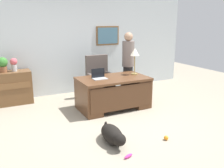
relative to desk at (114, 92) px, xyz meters
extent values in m
plane|color=#9E937F|center=(-0.24, -0.84, -0.40)|extent=(12.00, 12.00, 0.00)
cube|color=silver|center=(-0.24, 1.76, 0.95)|extent=(7.00, 0.12, 2.70)
cube|color=brown|center=(0.66, 1.69, 1.19)|extent=(0.72, 0.03, 0.54)
cube|color=slate|center=(0.66, 1.67, 1.19)|extent=(0.64, 0.01, 0.46)
cube|color=brown|center=(0.00, 0.03, 0.31)|extent=(1.61, 0.95, 0.05)
cube|color=brown|center=(-0.62, 0.03, -0.05)|extent=(0.36, 0.89, 0.69)
cube|color=brown|center=(0.62, 0.03, -0.05)|extent=(0.36, 0.89, 0.69)
cube|color=#4E2F1C|center=(0.00, -0.42, -0.02)|extent=(1.51, 0.04, 0.55)
cube|color=brown|center=(-2.27, 1.41, 0.01)|extent=(1.26, 0.48, 0.81)
cube|color=brown|center=(-2.27, 1.17, 0.11)|extent=(1.16, 0.02, 0.14)
cube|color=#564C47|center=(0.01, 0.79, -0.03)|extent=(0.60, 0.58, 0.18)
cylinder|color=black|center=(0.01, 0.79, -0.26)|extent=(0.10, 0.10, 0.28)
cylinder|color=black|center=(0.01, 0.79, -0.37)|extent=(0.52, 0.52, 0.05)
cube|color=#564C47|center=(0.01, 1.03, 0.40)|extent=(0.60, 0.12, 0.67)
cube|color=#564C47|center=(-0.25, 0.79, 0.17)|extent=(0.08, 0.50, 0.22)
cube|color=#564C47|center=(0.27, 0.79, 0.17)|extent=(0.08, 0.50, 0.22)
cylinder|color=#262323|center=(0.80, 0.71, 0.02)|extent=(0.26, 0.26, 0.82)
cylinder|color=slate|center=(0.80, 0.71, 0.76)|extent=(0.32, 0.32, 0.67)
sphere|color=tan|center=(0.80, 0.71, 1.21)|extent=(0.23, 0.23, 0.23)
ellipsoid|color=black|center=(-0.79, -1.49, -0.25)|extent=(0.32, 0.61, 0.30)
sphere|color=black|center=(-0.80, -1.79, -0.21)|extent=(0.20, 0.20, 0.20)
cylinder|color=black|center=(-0.78, -1.18, -0.23)|extent=(0.05, 0.15, 0.21)
cube|color=#B2B5BA|center=(-0.33, 0.04, 0.35)|extent=(0.32, 0.22, 0.01)
cube|color=black|center=(-0.33, 0.14, 0.46)|extent=(0.32, 0.01, 0.21)
cylinder|color=#9E8447|center=(0.63, 0.11, 0.35)|extent=(0.16, 0.16, 0.02)
cylinder|color=#9E8447|center=(0.63, 0.11, 0.58)|extent=(0.02, 0.02, 0.44)
cone|color=silver|center=(0.63, 0.11, 0.89)|extent=(0.22, 0.22, 0.18)
cylinder|color=silver|center=(-2.00, 1.41, 0.50)|extent=(0.12, 0.12, 0.17)
sphere|color=#DD5A64|center=(-2.00, 1.41, 0.66)|extent=(0.17, 0.17, 0.17)
cylinder|color=brown|center=(-2.25, 1.41, 0.49)|extent=(0.18, 0.18, 0.14)
sphere|color=#3B8233|center=(-2.25, 1.41, 0.66)|extent=(0.24, 0.24, 0.24)
sphere|color=orange|center=(0.09, -1.83, -0.36)|extent=(0.08, 0.08, 0.08)
ellipsoid|color=#D8338C|center=(-0.78, -2.02, -0.37)|extent=(0.18, 0.10, 0.05)
camera|label=1|loc=(-2.45, -4.82, 1.61)|focal=38.76mm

